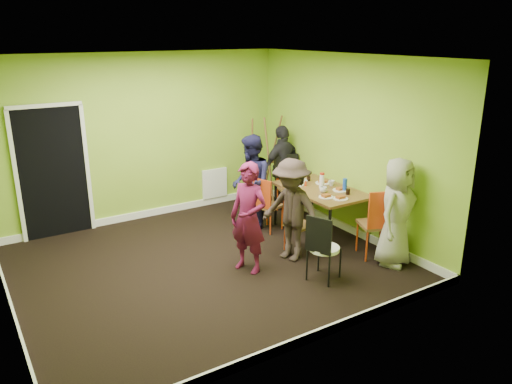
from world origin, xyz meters
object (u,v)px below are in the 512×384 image
Objects in this scene: chair_front_end at (378,220)px; easel at (264,161)px; person_left_near at (291,210)px; person_front_end at (396,212)px; thermos at (322,181)px; person_standing at (249,218)px; blue_bottle at (345,185)px; dining_table at (321,192)px; orange_bottle at (306,184)px; person_left_far at (251,183)px; person_back_end at (283,167)px; chair_left_far at (266,202)px; chair_back_end at (287,171)px; chair_bentwood at (322,245)px; chair_left_near at (296,221)px.

chair_front_end is 2.86m from easel.
person_front_end is (1.13, -0.88, 0.03)m from person_left_near.
person_standing is (-1.66, -0.52, -0.11)m from thermos.
blue_bottle is 0.13× the size of person_left_near.
orange_bottle is (-0.12, 0.24, 0.09)m from dining_table.
person_left_far is 1.02× the size of person_back_end.
person_standing is (-1.52, -0.74, -0.04)m from orange_bottle.
person_standing is at bearing -61.37° from chair_left_far.
person_back_end is (1.15, 1.84, 0.03)m from person_left_near.
chair_back_end is 1.48m from blue_bottle.
person_left_near is (0.06, 0.76, 0.23)m from chair_bentwood.
chair_back_end is at bearing 81.76° from person_back_end.
chair_bentwood is at bearing -21.27° from person_left_near.
easel is (0.04, 1.70, 0.12)m from dining_table.
thermos is 0.15× the size of person_standing.
dining_table is at bearing 33.63° from chair_left_far.
person_left_near is at bearing -151.68° from dining_table.
blue_bottle is at bearing 84.08° from person_left_near.
easel reaches higher than person_front_end.
person_left_far reaches higher than person_left_near.
easel is at bearing 139.05° from person_left_near.
chair_left_far is 0.54× the size of easel.
person_standing reaches higher than chair_left_near.
chair_bentwood is at bearing 57.14° from person_back_end.
thermos is (1.04, 1.29, 0.36)m from chair_bentwood.
chair_left_far is 0.58× the size of person_left_far.
blue_bottle is at bearing 102.65° from chair_front_end.
person_standing is (-0.95, -1.03, 0.25)m from chair_left_far.
blue_bottle reaches higher than chair_bentwood.
chair_front_end is (0.78, -1.68, 0.08)m from chair_left_far.
chair_front_end is 1.42m from orange_bottle.
chair_left_far is at bearing 53.84° from chair_back_end.
chair_back_end is 0.14m from person_back_end.
chair_front_end is 1.12m from chair_bentwood.
easel is at bearing 83.83° from orange_bottle.
orange_bottle is (0.89, 1.52, 0.29)m from chair_bentwood.
person_back_end is (0.20, 1.33, 0.07)m from dining_table.
person_back_end is (0.32, 1.09, -0.03)m from orange_bottle.
person_front_end is (0.29, -1.64, -0.03)m from orange_bottle.
thermos is at bearing 115.26° from chair_front_end.
person_left_near is (-0.15, -1.30, -0.04)m from person_left_far.
orange_bottle is (0.57, -0.29, 0.29)m from chair_left_far.
chair_left_near is at bearing 75.79° from chair_back_end.
easel reaches higher than dining_table.
easel is 1.10× the size of person_standing.
dining_table is 1.08m from person_left_near.
thermos is 0.15× the size of person_left_near.
chair_left_near is 0.35m from person_left_near.
chair_left_near is 2.24m from easel.
chair_left_far is 1.41m from easel.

